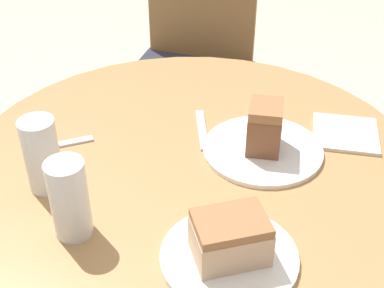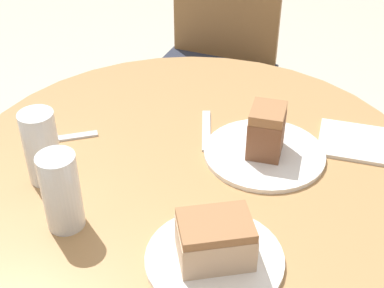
{
  "view_description": "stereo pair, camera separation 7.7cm",
  "coord_description": "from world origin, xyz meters",
  "px_view_note": "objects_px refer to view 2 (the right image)",
  "views": [
    {
      "loc": [
        0.09,
        -0.86,
        1.36
      ],
      "look_at": [
        0.0,
        0.0,
        0.75
      ],
      "focal_mm": 50.0,
      "sensor_mm": 36.0,
      "label": 1
    },
    {
      "loc": [
        0.17,
        -0.85,
        1.36
      ],
      "look_at": [
        0.0,
        0.0,
        0.75
      ],
      "focal_mm": 50.0,
      "sensor_mm": 36.0,
      "label": 2
    }
  ],
  "objects_px": {
    "plate_near": "(264,153)",
    "cake_slice_near": "(266,131)",
    "glass_water": "(62,194)",
    "plate_far": "(214,259)",
    "glass_lemonade": "(42,151)",
    "chair": "(210,68)",
    "cake_slice_far": "(215,239)"
  },
  "relations": [
    {
      "from": "plate_near",
      "to": "glass_lemonade",
      "type": "xyz_separation_m",
      "value": [
        -0.41,
        -0.16,
        0.06
      ]
    },
    {
      "from": "chair",
      "to": "glass_lemonade",
      "type": "relative_size",
      "value": 6.19
    },
    {
      "from": "cake_slice_near",
      "to": "glass_water",
      "type": "height_order",
      "value": "glass_water"
    },
    {
      "from": "chair",
      "to": "plate_far",
      "type": "distance_m",
      "value": 1.15
    },
    {
      "from": "chair",
      "to": "glass_water",
      "type": "distance_m",
      "value": 1.12
    },
    {
      "from": "plate_far",
      "to": "glass_water",
      "type": "relative_size",
      "value": 1.55
    },
    {
      "from": "chair",
      "to": "glass_lemonade",
      "type": "bearing_deg",
      "value": -88.42
    },
    {
      "from": "plate_near",
      "to": "cake_slice_near",
      "type": "relative_size",
      "value": 2.43
    },
    {
      "from": "chair",
      "to": "glass_lemonade",
      "type": "xyz_separation_m",
      "value": [
        -0.16,
        -0.96,
        0.29
      ]
    },
    {
      "from": "plate_near",
      "to": "glass_water",
      "type": "relative_size",
      "value": 1.7
    },
    {
      "from": "plate_far",
      "to": "cake_slice_far",
      "type": "relative_size",
      "value": 1.63
    },
    {
      "from": "plate_far",
      "to": "cake_slice_near",
      "type": "height_order",
      "value": "cake_slice_near"
    },
    {
      "from": "chair",
      "to": "glass_water",
      "type": "relative_size",
      "value": 6.26
    },
    {
      "from": "plate_far",
      "to": "glass_lemonade",
      "type": "height_order",
      "value": "glass_lemonade"
    },
    {
      "from": "cake_slice_near",
      "to": "plate_far",
      "type": "bearing_deg",
      "value": -100.16
    },
    {
      "from": "plate_far",
      "to": "cake_slice_far",
      "type": "height_order",
      "value": "cake_slice_far"
    },
    {
      "from": "chair",
      "to": "cake_slice_near",
      "type": "distance_m",
      "value": 0.89
    },
    {
      "from": "plate_far",
      "to": "glass_water",
      "type": "xyz_separation_m",
      "value": [
        -0.27,
        0.04,
        0.06
      ]
    },
    {
      "from": "chair",
      "to": "plate_near",
      "type": "xyz_separation_m",
      "value": [
        0.24,
        -0.81,
        0.23
      ]
    },
    {
      "from": "cake_slice_near",
      "to": "glass_water",
      "type": "bearing_deg",
      "value": -140.11
    },
    {
      "from": "glass_lemonade",
      "to": "plate_far",
      "type": "bearing_deg",
      "value": -22.82
    },
    {
      "from": "plate_near",
      "to": "plate_far",
      "type": "xyz_separation_m",
      "value": [
        -0.05,
        -0.3,
        0.0
      ]
    },
    {
      "from": "plate_far",
      "to": "cake_slice_far",
      "type": "bearing_deg",
      "value": 0.0
    },
    {
      "from": "plate_far",
      "to": "glass_water",
      "type": "height_order",
      "value": "glass_water"
    },
    {
      "from": "plate_near",
      "to": "cake_slice_near",
      "type": "xyz_separation_m",
      "value": [
        0.0,
        0.0,
        0.06
      ]
    },
    {
      "from": "plate_far",
      "to": "cake_slice_far",
      "type": "distance_m",
      "value": 0.04
    },
    {
      "from": "plate_near",
      "to": "cake_slice_near",
      "type": "height_order",
      "value": "cake_slice_near"
    },
    {
      "from": "glass_water",
      "to": "cake_slice_near",
      "type": "bearing_deg",
      "value": 39.89
    },
    {
      "from": "cake_slice_near",
      "to": "glass_lemonade",
      "type": "bearing_deg",
      "value": -159.04
    },
    {
      "from": "glass_lemonade",
      "to": "glass_water",
      "type": "height_order",
      "value": "glass_lemonade"
    },
    {
      "from": "plate_far",
      "to": "plate_near",
      "type": "bearing_deg",
      "value": 79.84
    },
    {
      "from": "plate_near",
      "to": "cake_slice_far",
      "type": "bearing_deg",
      "value": -100.16
    }
  ]
}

